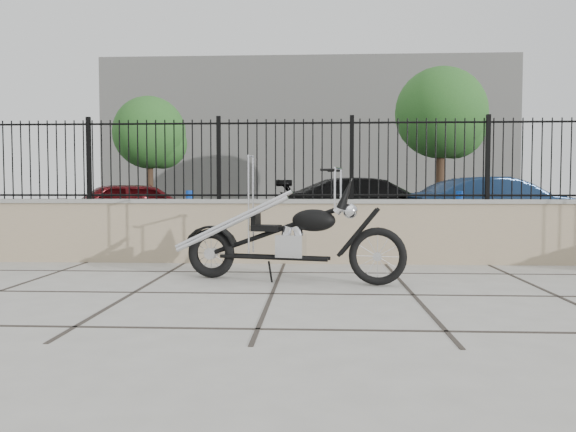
# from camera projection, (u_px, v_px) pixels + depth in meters

# --- Properties ---
(ground_plane) EXTENTS (90.00, 90.00, 0.00)m
(ground_plane) POSITION_uv_depth(u_px,v_px,m) (272.00, 294.00, 6.00)
(ground_plane) COLOR #99968E
(ground_plane) RESTS_ON ground
(parking_lot) EXTENTS (30.00, 30.00, 0.00)m
(parking_lot) POSITION_uv_depth(u_px,v_px,m) (301.00, 222.00, 18.47)
(parking_lot) COLOR black
(parking_lot) RESTS_ON ground
(retaining_wall) EXTENTS (14.00, 0.36, 0.96)m
(retaining_wall) POSITION_uv_depth(u_px,v_px,m) (285.00, 231.00, 8.47)
(retaining_wall) COLOR gray
(retaining_wall) RESTS_ON ground_plane
(iron_fence) EXTENTS (14.00, 0.08, 1.20)m
(iron_fence) POSITION_uv_depth(u_px,v_px,m) (285.00, 159.00, 8.42)
(iron_fence) COLOR black
(iron_fence) RESTS_ON retaining_wall
(background_building) EXTENTS (22.00, 6.00, 8.00)m
(background_building) POSITION_uv_depth(u_px,v_px,m) (308.00, 137.00, 32.23)
(background_building) COLOR beige
(background_building) RESTS_ON ground_plane
(chopper_motorcycle) EXTENTS (2.63, 1.03, 1.56)m
(chopper_motorcycle) POSITION_uv_depth(u_px,v_px,m) (287.00, 217.00, 6.75)
(chopper_motorcycle) COLOR black
(chopper_motorcycle) RESTS_ON ground_plane
(car_red) EXTENTS (4.06, 2.89, 1.28)m
(car_red) POSITION_uv_depth(u_px,v_px,m) (143.00, 208.00, 13.09)
(car_red) COLOR #44090C
(car_red) RESTS_ON parking_lot
(car_black) EXTENTS (4.91, 2.43, 1.37)m
(car_black) POSITION_uv_depth(u_px,v_px,m) (373.00, 206.00, 13.73)
(car_black) COLOR black
(car_black) RESTS_ON parking_lot
(car_blue) EXTENTS (4.33, 2.10, 1.37)m
(car_blue) POSITION_uv_depth(u_px,v_px,m) (498.00, 207.00, 12.83)
(car_blue) COLOR #10213B
(car_blue) RESTS_ON parking_lot
(bollard_a) EXTENTS (0.15, 0.15, 1.08)m
(bollard_a) POSITION_uv_depth(u_px,v_px,m) (189.00, 218.00, 10.95)
(bollard_a) COLOR blue
(bollard_a) RESTS_ON ground_plane
(bollard_b) EXTENTS (0.16, 0.16, 1.07)m
(bollard_b) POSITION_uv_depth(u_px,v_px,m) (459.00, 219.00, 10.56)
(bollard_b) COLOR blue
(bollard_b) RESTS_ON ground_plane
(tree_left) EXTENTS (2.98, 2.98, 5.03)m
(tree_left) POSITION_uv_depth(u_px,v_px,m) (149.00, 129.00, 23.11)
(tree_left) COLOR #382619
(tree_left) RESTS_ON ground_plane
(tree_right) EXTENTS (3.53, 3.53, 5.96)m
(tree_right) POSITION_uv_depth(u_px,v_px,m) (441.00, 109.00, 21.69)
(tree_right) COLOR #382619
(tree_right) RESTS_ON ground_plane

